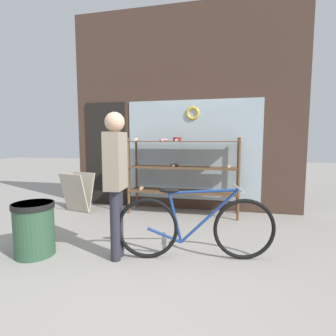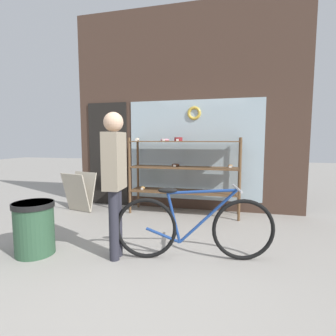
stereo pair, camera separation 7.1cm
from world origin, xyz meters
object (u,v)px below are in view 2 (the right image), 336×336
(bicycle, at_px, (194,227))
(pedestrian, at_px, (115,174))
(trash_bin, at_px, (34,226))
(display_case, at_px, (183,167))
(sandwich_board, at_px, (79,192))

(bicycle, height_order, pedestrian, pedestrian)
(bicycle, distance_m, trash_bin, 1.87)
(trash_bin, bearing_deg, display_case, 57.05)
(sandwich_board, bearing_deg, pedestrian, -33.01)
(trash_bin, bearing_deg, pedestrian, 7.90)
(bicycle, height_order, sandwich_board, bicycle)
(bicycle, bearing_deg, trash_bin, 178.58)
(display_case, bearing_deg, bicycle, -75.65)
(sandwich_board, relative_size, trash_bin, 1.17)
(pedestrian, bearing_deg, sandwich_board, 38.06)
(trash_bin, bearing_deg, sandwich_board, 107.06)
(trash_bin, bearing_deg, bicycle, 9.86)
(bicycle, relative_size, pedestrian, 1.07)
(bicycle, bearing_deg, pedestrian, -179.24)
(sandwich_board, relative_size, pedestrian, 0.44)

